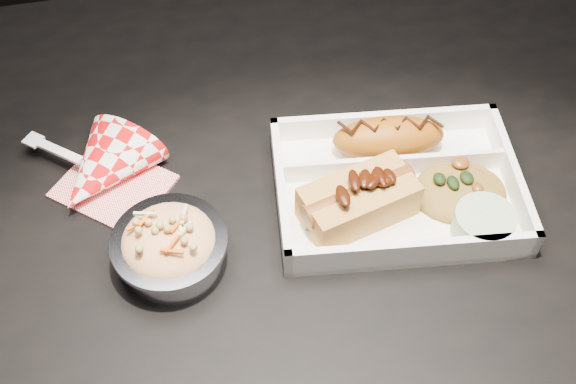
# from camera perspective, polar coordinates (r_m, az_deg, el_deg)

# --- Properties ---
(dining_table) EXTENTS (1.20, 0.80, 0.75)m
(dining_table) POSITION_cam_1_polar(r_m,az_deg,el_deg) (0.84, 0.37, -4.26)
(dining_table) COLOR black
(dining_table) RESTS_ON ground
(food_tray) EXTENTS (0.27, 0.21, 0.04)m
(food_tray) POSITION_cam_1_polar(r_m,az_deg,el_deg) (0.76, 8.50, 0.25)
(food_tray) COLOR white
(food_tray) RESTS_ON dining_table
(fried_pastry) EXTENTS (0.13, 0.06, 0.04)m
(fried_pastry) POSITION_cam_1_polar(r_m,az_deg,el_deg) (0.78, 7.94, 4.28)
(fried_pastry) COLOR #9F550F
(fried_pastry) RESTS_ON food_tray
(hotdog) EXTENTS (0.13, 0.09, 0.06)m
(hotdog) POSITION_cam_1_polar(r_m,az_deg,el_deg) (0.72, 5.60, -0.51)
(hotdog) COLOR #BC8740
(hotdog) RESTS_ON food_tray
(fried_rice_mound) EXTENTS (0.11, 0.09, 0.03)m
(fried_rice_mound) POSITION_cam_1_polar(r_m,az_deg,el_deg) (0.76, 13.54, 0.52)
(fried_rice_mound) COLOR olive
(fried_rice_mound) RESTS_ON food_tray
(cupcake_liner) EXTENTS (0.06, 0.06, 0.03)m
(cupcake_liner) POSITION_cam_1_polar(r_m,az_deg,el_deg) (0.74, 15.17, -2.49)
(cupcake_liner) COLOR #A2BC8E
(cupcake_liner) RESTS_ON food_tray
(foil_coleslaw_cup) EXTENTS (0.11, 0.11, 0.07)m
(foil_coleslaw_cup) POSITION_cam_1_polar(r_m,az_deg,el_deg) (0.70, -9.33, -4.20)
(foil_coleslaw_cup) COLOR silver
(foil_coleslaw_cup) RESTS_ON dining_table
(napkin_fork) EXTENTS (0.16, 0.15, 0.10)m
(napkin_fork) POSITION_cam_1_polar(r_m,az_deg,el_deg) (0.79, -14.56, 1.54)
(napkin_fork) COLOR red
(napkin_fork) RESTS_ON dining_table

